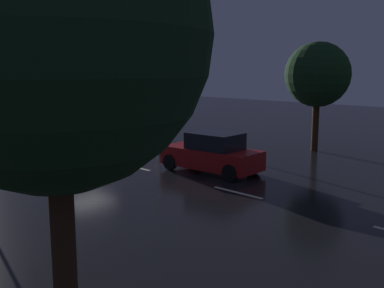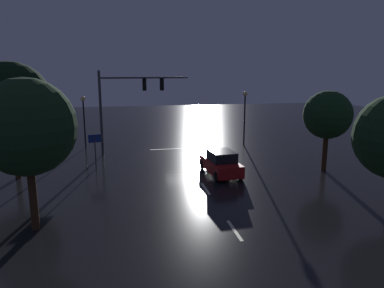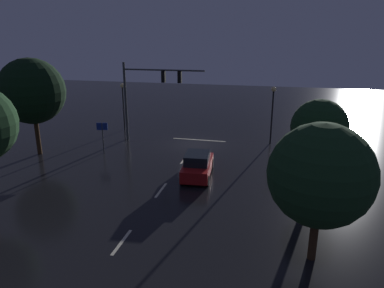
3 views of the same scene
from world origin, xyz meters
name	(u,v)px [view 2 (image 2 of 3)]	position (x,y,z in m)	size (l,w,h in m)	color
ground_plane	(180,152)	(0.00, 0.00, 0.00)	(80.00, 80.00, 0.00)	black
traffic_signal_assembly	(128,96)	(4.33, -0.31, 4.95)	(7.46, 0.47, 7.09)	#383A3D
lane_dash_far	(188,164)	(0.00, 4.00, 0.00)	(2.20, 0.16, 0.01)	beige
lane_dash_mid	(205,189)	(0.00, 10.00, 0.00)	(2.20, 0.16, 0.01)	beige
lane_dash_near	(235,230)	(0.00, 16.00, 0.00)	(2.20, 0.16, 0.01)	beige
stop_bar	(178,149)	(0.00, -1.50, 0.00)	(5.00, 0.16, 0.01)	beige
car_approaching	(221,163)	(-1.74, 7.15, 0.80)	(2.22, 4.48, 1.70)	maroon
street_lamp_left_kerb	(245,108)	(-6.50, -1.93, 3.58)	(0.44, 0.44, 5.13)	black
street_lamp_right_kerb	(84,112)	(8.32, -3.51, 3.36)	(0.44, 0.44, 4.77)	black
route_sign	(95,144)	(6.92, 3.98, 1.88)	(0.89, 0.27, 2.61)	#383A3D
tree_right_near	(27,127)	(9.00, 14.15, 4.77)	(4.32, 4.32, 6.95)	#382314
tree_left_far	(328,115)	(-9.35, 7.59, 4.03)	(3.41, 3.41, 5.76)	#382314
tree_right_far	(11,101)	(11.95, 5.44, 5.17)	(5.16, 5.16, 7.76)	#382314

